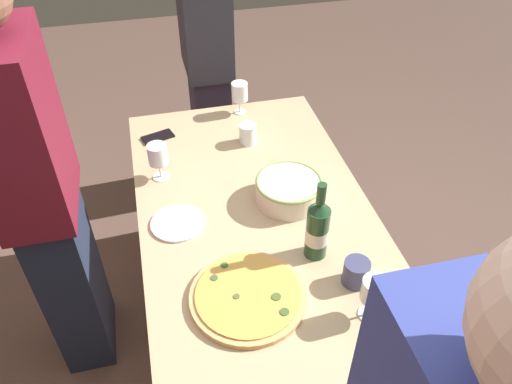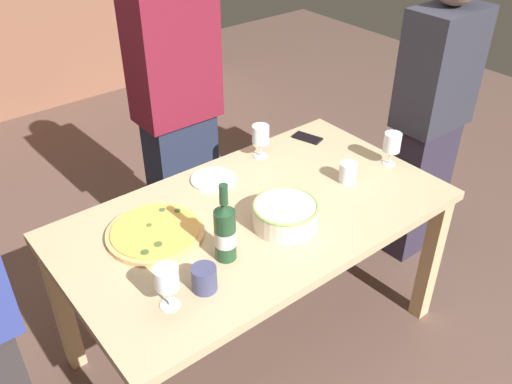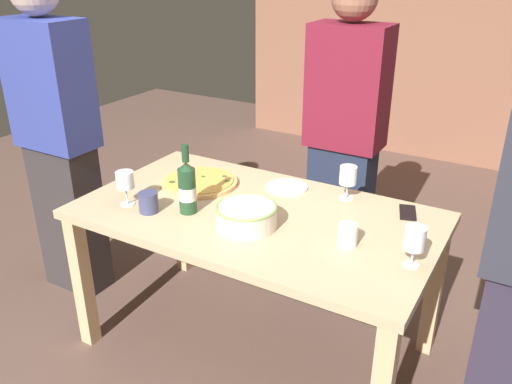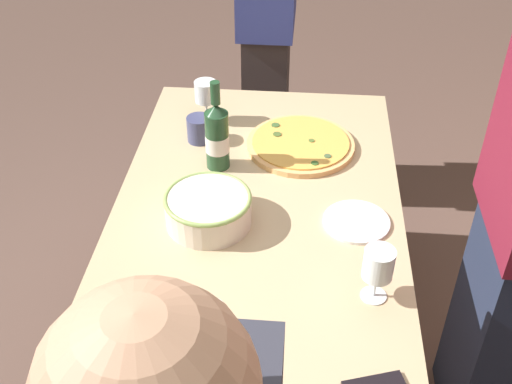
{
  "view_description": "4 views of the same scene",
  "coord_description": "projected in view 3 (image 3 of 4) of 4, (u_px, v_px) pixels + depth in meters",
  "views": [
    {
      "loc": [
        -1.38,
        0.33,
        2.07
      ],
      "look_at": [
        0.0,
        0.0,
        0.85
      ],
      "focal_mm": 35.09,
      "sensor_mm": 36.0,
      "label": 1
    },
    {
      "loc": [
        -1.13,
        -1.42,
        2.08
      ],
      "look_at": [
        0.0,
        0.0,
        0.85
      ],
      "focal_mm": 38.36,
      "sensor_mm": 36.0,
      "label": 2
    },
    {
      "loc": [
        1.07,
        -1.84,
        1.82
      ],
      "look_at": [
        0.0,
        0.0,
        0.85
      ],
      "focal_mm": 37.21,
      "sensor_mm": 36.0,
      "label": 3
    },
    {
      "loc": [
        1.48,
        0.13,
        1.99
      ],
      "look_at": [
        0.0,
        0.0,
        0.85
      ],
      "focal_mm": 44.4,
      "sensor_mm": 36.0,
      "label": 4
    }
  ],
  "objects": [
    {
      "name": "brick_wall_back",
      "position": [
        438.0,
        20.0,
        4.68
      ],
      "size": [
        3.64,
        0.16,
        2.52
      ],
      "primitive_type": "cube",
      "color": "brown",
      "rests_on": "ground"
    },
    {
      "name": "cup_ceramic",
      "position": [
        148.0,
        202.0,
        2.36
      ],
      "size": [
        0.09,
        0.09,
        0.09
      ],
      "primitive_type": "cylinder",
      "color": "#3E4169",
      "rests_on": "dining_table"
    },
    {
      "name": "wine_glass_near_pizza",
      "position": [
        348.0,
        176.0,
        2.46
      ],
      "size": [
        0.08,
        0.08,
        0.16
      ],
      "color": "white",
      "rests_on": "dining_table"
    },
    {
      "name": "wine_glass_far_left",
      "position": [
        415.0,
        239.0,
        1.93
      ],
      "size": [
        0.08,
        0.08,
        0.16
      ],
      "color": "white",
      "rests_on": "dining_table"
    },
    {
      "name": "pizza",
      "position": [
        199.0,
        182.0,
        2.65
      ],
      "size": [
        0.38,
        0.38,
        0.03
      ],
      "color": "#E4AA69",
      "rests_on": "dining_table"
    },
    {
      "name": "dining_table",
      "position": [
        256.0,
        230.0,
        2.41
      ],
      "size": [
        1.6,
        0.9,
        0.75
      ],
      "color": "tan",
      "rests_on": "ground"
    },
    {
      "name": "serving_bowl",
      "position": [
        246.0,
        215.0,
        2.23
      ],
      "size": [
        0.26,
        0.26,
        0.1
      ],
      "color": "beige",
      "rests_on": "dining_table"
    },
    {
      "name": "cup_amber",
      "position": [
        348.0,
        235.0,
        2.09
      ],
      "size": [
        0.08,
        0.08,
        0.09
      ],
      "primitive_type": "cylinder",
      "color": "white",
      "rests_on": "dining_table"
    },
    {
      "name": "side_plate",
      "position": [
        288.0,
        187.0,
        2.61
      ],
      "size": [
        0.2,
        0.2,
        0.01
      ],
      "primitive_type": "cylinder",
      "color": "white",
      "rests_on": "dining_table"
    },
    {
      "name": "cell_phone",
      "position": [
        408.0,
        212.0,
        2.36
      ],
      "size": [
        0.11,
        0.16,
        0.01
      ],
      "primitive_type": "cube",
      "rotation": [
        0.0,
        0.0,
        3.45
      ],
      "color": "black",
      "rests_on": "dining_table"
    },
    {
      "name": "person_guest_right",
      "position": [
        58.0,
        140.0,
        2.81
      ],
      "size": [
        0.42,
        0.24,
        1.76
      ],
      "rotation": [
        0.0,
        0.0,
        0.04
      ],
      "color": "#332E2E",
      "rests_on": "ground"
    },
    {
      "name": "ground_plane",
      "position": [
        256.0,
        344.0,
        2.69
      ],
      "size": [
        8.0,
        8.0,
        0.0
      ],
      "primitive_type": "plane",
      "color": "brown"
    },
    {
      "name": "wine_glass_by_bottle",
      "position": [
        125.0,
        182.0,
        2.4
      ],
      "size": [
        0.08,
        0.08,
        0.16
      ],
      "color": "white",
      "rests_on": "dining_table"
    },
    {
      "name": "wine_bottle",
      "position": [
        187.0,
        187.0,
        2.33
      ],
      "size": [
        0.08,
        0.08,
        0.32
      ],
      "color": "#1F4226",
      "rests_on": "dining_table"
    },
    {
      "name": "person_guest_left",
      "position": [
        344.0,
        140.0,
        2.87
      ],
      "size": [
        0.4,
        0.24,
        1.73
      ],
      "rotation": [
        0.0,
        0.0,
        -1.71
      ],
      "color": "#1F273C",
      "rests_on": "ground"
    }
  ]
}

